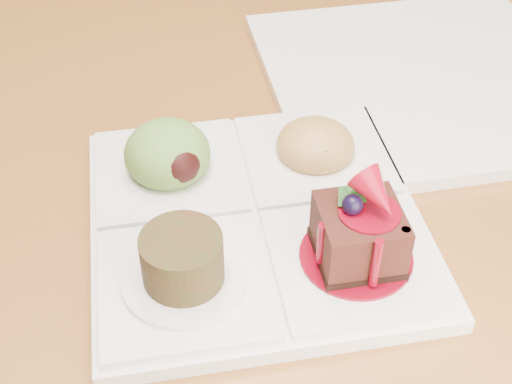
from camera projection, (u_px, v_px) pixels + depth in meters
dining_table at (141, 52)px, 0.82m from camera, size 1.00×1.80×0.75m
sampler_plate at (253, 206)px, 0.50m from camera, size 0.31×0.31×0.09m
second_plate at (424, 80)px, 0.65m from camera, size 0.36×0.36×0.01m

